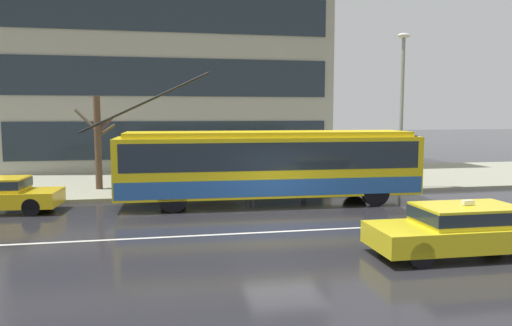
# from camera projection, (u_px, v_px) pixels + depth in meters

# --- Properties ---
(ground_plane) EXTENTS (160.00, 160.00, 0.00)m
(ground_plane) POSITION_uv_depth(u_px,v_px,m) (285.00, 222.00, 15.91)
(ground_plane) COLOR #26262B
(sidewalk_slab) EXTENTS (80.00, 10.00, 0.14)m
(sidewalk_slab) POSITION_uv_depth(u_px,v_px,m) (237.00, 180.00, 25.55)
(sidewalk_slab) COLOR gray
(sidewalk_slab) RESTS_ON ground_plane
(lane_centre_line) EXTENTS (72.00, 0.14, 0.01)m
(lane_centre_line) POSITION_uv_depth(u_px,v_px,m) (294.00, 231.00, 14.74)
(lane_centre_line) COLOR silver
(lane_centre_line) RESTS_ON ground_plane
(trolleybus) EXTENTS (12.95, 2.88, 5.09)m
(trolleybus) POSITION_uv_depth(u_px,v_px,m) (270.00, 164.00, 19.00)
(trolleybus) COLOR yellow
(trolleybus) RESTS_ON ground_plane
(taxi_oncoming_near) EXTENTS (4.56, 1.86, 1.39)m
(taxi_oncoming_near) POSITION_uv_depth(u_px,v_px,m) (463.00, 227.00, 12.20)
(taxi_oncoming_near) COLOR yellow
(taxi_oncoming_near) RESTS_ON ground_plane
(bus_shelter) EXTENTS (4.11, 1.61, 2.55)m
(bus_shelter) POSITION_uv_depth(u_px,v_px,m) (207.00, 148.00, 21.55)
(bus_shelter) COLOR gray
(bus_shelter) RESTS_ON sidewalk_slab
(pedestrian_at_shelter) EXTENTS (0.46, 0.46, 1.69)m
(pedestrian_at_shelter) POSITION_uv_depth(u_px,v_px,m) (176.00, 170.00, 20.59)
(pedestrian_at_shelter) COLOR #49464A
(pedestrian_at_shelter) RESTS_ON sidewalk_slab
(pedestrian_approaching_curb) EXTENTS (1.19, 1.19, 1.90)m
(pedestrian_approaching_curb) POSITION_uv_depth(u_px,v_px,m) (305.00, 156.00, 22.10)
(pedestrian_approaching_curb) COLOR black
(pedestrian_approaching_curb) RESTS_ON sidewalk_slab
(street_lamp) EXTENTS (0.60, 0.32, 7.00)m
(street_lamp) POSITION_uv_depth(u_px,v_px,m) (402.00, 98.00, 22.10)
(street_lamp) COLOR gray
(street_lamp) RESTS_ON sidewalk_slab
(street_tree_bare) EXTENTS (1.78, 0.81, 4.17)m
(street_tree_bare) POSITION_uv_depth(u_px,v_px,m) (98.00, 140.00, 21.82)
(street_tree_bare) COLOR brown
(street_tree_bare) RESTS_ON sidewalk_slab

